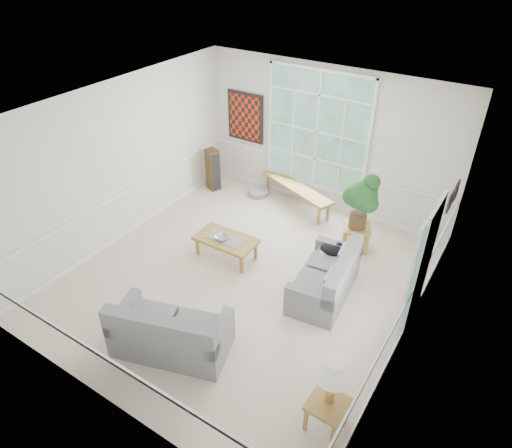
{
  "coord_description": "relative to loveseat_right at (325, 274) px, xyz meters",
  "views": [
    {
      "loc": [
        3.47,
        -5.04,
        5.21
      ],
      "look_at": [
        0.1,
        0.2,
        1.05
      ],
      "focal_mm": 32.0,
      "sensor_mm": 36.0,
      "label": 1
    }
  ],
  "objects": [
    {
      "name": "wall_right",
      "position": [
        1.43,
        -0.38,
        1.08
      ],
      "size": [
        0.02,
        6.0,
        3.0
      ],
      "primitive_type": "cube",
      "color": "silver",
      "rests_on": "ground"
    },
    {
      "name": "wall_art",
      "position": [
        -3.27,
        2.57,
        1.18
      ],
      "size": [
        0.9,
        0.06,
        1.1
      ],
      "primitive_type": "cube",
      "color": "maroon",
      "rests_on": "wall_back"
    },
    {
      "name": "loveseat_front",
      "position": [
        -1.33,
        -2.24,
        0.02
      ],
      "size": [
        1.8,
        1.29,
        0.88
      ],
      "primitive_type": "cube",
      "rotation": [
        0.0,
        0.0,
        0.3
      ],
      "color": "slate",
      "rests_on": "floor"
    },
    {
      "name": "floor_speaker",
      "position": [
        -3.72,
        1.89,
        0.07
      ],
      "size": [
        0.37,
        0.33,
        0.97
      ],
      "primitive_type": "cube",
      "rotation": [
        0.0,
        0.0,
        -0.4
      ],
      "color": "#412D16",
      "rests_on": "floor"
    },
    {
      "name": "coffee_table",
      "position": [
        -1.94,
        -0.07,
        -0.21
      ],
      "size": [
        1.13,
        0.63,
        0.42
      ],
      "primitive_type": "cube",
      "rotation": [
        0.0,
        0.0,
        0.01
      ],
      "color": "olive",
      "rests_on": "floor"
    },
    {
      "name": "side_table",
      "position": [
        1.08,
        -2.18,
        -0.19
      ],
      "size": [
        0.46,
        0.46,
        0.46
      ],
      "primitive_type": "cube",
      "rotation": [
        0.0,
        0.0,
        -0.03
      ],
      "color": "olive",
      "rests_on": "floor"
    },
    {
      "name": "pet_bed",
      "position": [
        -2.68,
        2.2,
        -0.35
      ],
      "size": [
        0.56,
        0.56,
        0.14
      ],
      "primitive_type": "cylinder",
      "rotation": [
        0.0,
        0.0,
        -0.22
      ],
      "color": "gray",
      "rests_on": "floor"
    },
    {
      "name": "ceiling",
      "position": [
        -1.32,
        -0.38,
        2.58
      ],
      "size": [
        5.5,
        6.0,
        0.02
      ],
      "primitive_type": "cube",
      "color": "white",
      "rests_on": "ground"
    },
    {
      "name": "wall_left",
      "position": [
        -4.07,
        -0.38,
        1.08
      ],
      "size": [
        0.02,
        6.0,
        3.0
      ],
      "primitive_type": "cube",
      "color": "silver",
      "rests_on": "ground"
    },
    {
      "name": "end_table",
      "position": [
        -0.05,
        1.47,
        -0.17
      ],
      "size": [
        0.66,
        0.66,
        0.5
      ],
      "primitive_type": "cube",
      "rotation": [
        0.0,
        0.0,
        0.42
      ],
      "color": "olive",
      "rests_on": "floor"
    },
    {
      "name": "window_bench",
      "position": [
        -1.76,
        2.27,
        -0.19
      ],
      "size": [
        1.94,
        1.05,
        0.45
      ],
      "primitive_type": "cube",
      "rotation": [
        0.0,
        0.0,
        -0.37
      ],
      "color": "olive",
      "rests_on": "floor"
    },
    {
      "name": "floor",
      "position": [
        -1.32,
        -0.38,
        -0.42
      ],
      "size": [
        5.5,
        6.0,
        0.01
      ],
      "primitive_type": "cube",
      "color": "beige",
      "rests_on": "ground"
    },
    {
      "name": "wall_frame_far",
      "position": [
        1.39,
        1.77,
        1.13
      ],
      "size": [
        0.04,
        0.26,
        0.32
      ],
      "primitive_type": "cube",
      "color": "black",
      "rests_on": "wall_right"
    },
    {
      "name": "loveseat_right",
      "position": [
        0.0,
        0.0,
        0.0
      ],
      "size": [
        0.96,
        1.62,
        0.83
      ],
      "primitive_type": "cube",
      "rotation": [
        0.0,
        0.0,
        0.11
      ],
      "color": "slate",
      "rests_on": "floor"
    },
    {
      "name": "table_lamp",
      "position": [
        1.07,
        -2.13,
        0.39
      ],
      "size": [
        0.45,
        0.45,
        0.7
      ],
      "primitive_type": null,
      "rotation": [
        0.0,
        0.0,
        -0.1
      ],
      "color": "silver",
      "rests_on": "side_table"
    },
    {
      "name": "entry_door",
      "position": [
        1.39,
        0.22,
        0.63
      ],
      "size": [
        0.08,
        0.9,
        2.1
      ],
      "primitive_type": "cube",
      "color": "white",
      "rests_on": "floor"
    },
    {
      "name": "houseplant",
      "position": [
        -0.06,
        1.45,
        0.62
      ],
      "size": [
        0.89,
        0.89,
        1.08
      ],
      "primitive_type": null,
      "rotation": [
        0.0,
        0.0,
        0.8
      ],
      "color": "#1D4D1F",
      "rests_on": "end_table"
    },
    {
      "name": "wall_front",
      "position": [
        -1.32,
        -3.38,
        1.08
      ],
      "size": [
        5.5,
        0.02,
        3.0
      ],
      "primitive_type": "cube",
      "color": "silver",
      "rests_on": "ground"
    },
    {
      "name": "pewter_bowl",
      "position": [
        -1.99,
        -0.12,
        0.04
      ],
      "size": [
        0.33,
        0.33,
        0.07
      ],
      "primitive_type": "imported",
      "rotation": [
        0.0,
        0.0,
        -0.12
      ],
      "color": "#A0A0A6",
      "rests_on": "coffee_table"
    },
    {
      "name": "cat",
      "position": [
        -0.15,
        0.53,
        0.1
      ],
      "size": [
        0.4,
        0.3,
        0.18
      ],
      "primitive_type": "ellipsoid",
      "rotation": [
        0.0,
        0.0,
        -0.09
      ],
      "color": "black",
      "rests_on": "loveseat_right"
    },
    {
      "name": "window_back",
      "position": [
        -1.52,
        2.58,
        1.23
      ],
      "size": [
        2.3,
        0.08,
        2.4
      ],
      "primitive_type": "cube",
      "color": "white",
      "rests_on": "wall_back"
    },
    {
      "name": "wall_back",
      "position": [
        -1.32,
        2.62,
        1.08
      ],
      "size": [
        5.5,
        0.02,
        3.0
      ],
      "primitive_type": "cube",
      "color": "silver",
      "rests_on": "ground"
    },
    {
      "name": "wall_frame_near",
      "position": [
        1.39,
        1.37,
        1.13
      ],
      "size": [
        0.04,
        0.26,
        0.32
      ],
      "primitive_type": "cube",
      "color": "black",
      "rests_on": "wall_right"
    },
    {
      "name": "door_sidelight",
      "position": [
        1.39,
        -0.41,
        0.73
      ],
      "size": [
        0.08,
        0.26,
        1.9
      ],
      "primitive_type": "cube",
      "color": "white",
      "rests_on": "wall_right"
    }
  ]
}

